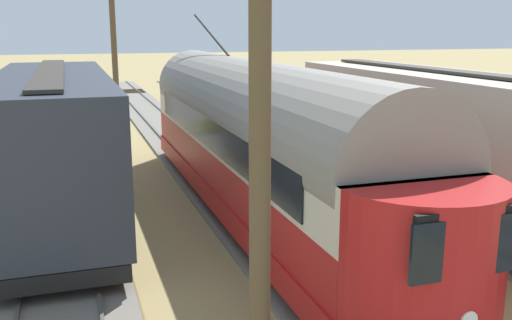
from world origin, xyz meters
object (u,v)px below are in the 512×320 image
object	(u,v)px
vintage_streetcar	(253,136)
switch_stand	(310,120)
boxcar_far_siding	(56,139)
catenary_pole_mid_near	(265,135)
track_end_bumper	(62,134)
catenary_pole_foreground	(116,57)
boxcar_adjacent	(459,142)

from	to	relation	value
vintage_streetcar	switch_stand	distance (m)	12.98
boxcar_far_siding	catenary_pole_mid_near	world-z (taller)	catenary_pole_mid_near
vintage_streetcar	switch_stand	xyz separation A→B (m)	(-6.54, -11.10, -1.56)
vintage_streetcar	track_end_bumper	world-z (taller)	vintage_streetcar
catenary_pole_mid_near	track_end_bumper	xyz separation A→B (m)	(2.72, -20.83, -3.41)
catenary_pole_foreground	switch_stand	world-z (taller)	catenary_pole_foreground
catenary_pole_mid_near	track_end_bumper	bearing A→B (deg)	-82.57
boxcar_adjacent	boxcar_far_siding	world-z (taller)	same
boxcar_far_siding	track_end_bumper	world-z (taller)	boxcar_far_siding
vintage_streetcar	catenary_pole_mid_near	xyz separation A→B (m)	(2.41, 7.97, 1.55)
boxcar_far_siding	catenary_pole_foreground	world-z (taller)	catenary_pole_foreground
catenary_pole_foreground	boxcar_far_siding	bearing A→B (deg)	77.44
catenary_pole_foreground	track_end_bumper	size ratio (longest dim) A/B	4.07
boxcar_adjacent	boxcar_far_siding	xyz separation A→B (m)	(10.24, -3.82, -0.00)
catenary_pole_foreground	catenary_pole_mid_near	bearing A→B (deg)	90.00
vintage_streetcar	switch_stand	bearing A→B (deg)	-120.52
boxcar_far_siding	switch_stand	size ratio (longest dim) A/B	9.63
catenary_pole_mid_near	switch_stand	bearing A→B (deg)	-115.14
boxcar_adjacent	switch_stand	world-z (taller)	boxcar_adjacent
catenary_pole_mid_near	switch_stand	xyz separation A→B (m)	(-8.95, -19.07, -3.11)
catenary_pole_mid_near	vintage_streetcar	bearing A→B (deg)	-106.79
vintage_streetcar	catenary_pole_foreground	world-z (taller)	catenary_pole_foreground
switch_stand	track_end_bumper	distance (m)	11.80
track_end_bumper	vintage_streetcar	bearing A→B (deg)	111.72
boxcar_far_siding	catenary_pole_mid_near	size ratio (longest dim) A/B	1.62
boxcar_adjacent	catenary_pole_foreground	bearing A→B (deg)	-64.80
boxcar_far_siding	switch_stand	bearing A→B (deg)	-141.35
catenary_pole_mid_near	switch_stand	distance (m)	21.29
vintage_streetcar	catenary_pole_mid_near	size ratio (longest dim) A/B	2.48
boxcar_adjacent	track_end_bumper	size ratio (longest dim) A/B	7.93
catenary_pole_foreground	switch_stand	size ratio (longest dim) A/B	5.93
catenary_pole_foreground	switch_stand	xyz separation A→B (m)	(-8.95, 2.85, -3.11)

